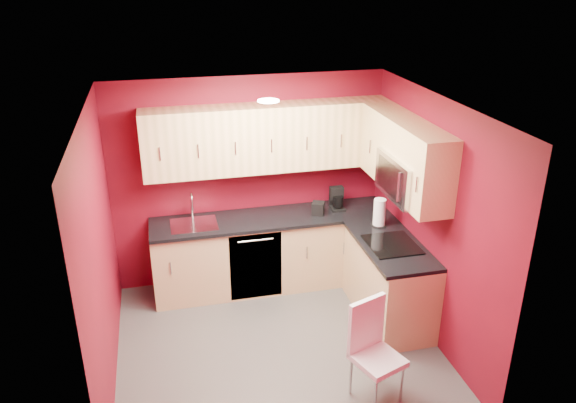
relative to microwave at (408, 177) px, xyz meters
name	(u,v)px	position (x,y,z in m)	size (l,w,h in m)	color
floor	(278,345)	(-1.39, -0.20, -1.66)	(3.20, 3.20, 0.00)	#43413F
ceiling	(275,107)	(-1.39, -0.20, 0.84)	(3.20, 3.20, 0.00)	white
wall_back	(249,181)	(-1.39, 1.30, -0.41)	(3.20, 3.20, 0.00)	maroon
wall_front	(322,331)	(-1.39, -1.70, -0.41)	(3.20, 3.20, 0.00)	maroon
wall_left	(100,256)	(-2.99, -0.20, -0.41)	(3.00, 3.00, 0.00)	maroon
wall_right	(432,220)	(0.21, -0.20, -0.41)	(3.00, 3.00, 0.00)	maroon
base_cabinets_back	(272,252)	(-1.19, 1.00, -1.22)	(2.80, 0.60, 0.87)	tan
base_cabinets_right	(389,281)	(-0.09, 0.05, -1.22)	(0.60, 1.30, 0.87)	tan
countertop_back	(272,218)	(-1.19, 0.99, -0.77)	(2.80, 0.63, 0.04)	black
countertop_right	(391,245)	(-0.11, 0.04, -0.77)	(0.63, 1.27, 0.04)	black
upper_cabinets_back	(268,138)	(-1.19, 1.13, 0.17)	(2.80, 0.35, 0.75)	#ECC585
upper_cabinets_right	(403,148)	(0.03, 0.24, 0.23)	(0.35, 1.55, 0.75)	#ECC585
microwave	(408,177)	(0.00, 0.00, 0.00)	(0.42, 0.76, 0.42)	silver
cooktop	(392,244)	(-0.11, 0.00, -0.74)	(0.50, 0.55, 0.01)	black
sink	(194,221)	(-2.09, 1.00, -0.72)	(0.52, 0.42, 0.35)	silver
dishwasher_front	(256,266)	(-1.44, 0.71, -1.22)	(0.60, 0.02, 0.82)	black
downlight	(268,101)	(-1.39, 0.10, 0.82)	(0.20, 0.20, 0.01)	white
coffee_maker	(338,199)	(-0.38, 1.02, -0.62)	(0.16, 0.21, 0.27)	black
napkin_holder	(318,208)	(-0.65, 0.93, -0.68)	(0.14, 0.14, 0.15)	black
paper_towel	(379,212)	(-0.07, 0.48, -0.59)	(0.18, 0.18, 0.32)	white
dining_chair	(378,354)	(-0.69, -1.13, -1.18)	(0.38, 0.40, 0.95)	white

